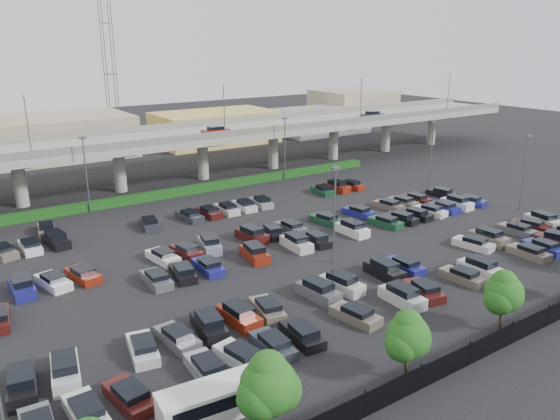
% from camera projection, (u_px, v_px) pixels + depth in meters
% --- Properties ---
extents(ground, '(280.00, 280.00, 0.00)m').
position_uv_depth(ground, '(289.00, 241.00, 63.38)').
color(ground, black).
extents(overpass, '(150.00, 13.00, 15.80)m').
position_uv_depth(overpass, '(172.00, 141.00, 86.37)').
color(overpass, gray).
rests_on(overpass, ground).
extents(hedge, '(66.00, 1.60, 1.10)m').
position_uv_depth(hedge, '(195.00, 189.00, 82.94)').
color(hedge, '#113910').
rests_on(hedge, ground).
extents(fence, '(70.00, 0.10, 2.00)m').
position_uv_depth(fence, '(502.00, 338.00, 40.99)').
color(fence, black).
rests_on(fence, ground).
extents(tree_row, '(65.07, 3.66, 5.94)m').
position_uv_depth(tree_row, '(495.00, 297.00, 41.78)').
color(tree_row, '#332316').
rests_on(tree_row, ground).
extents(shuttle_bus, '(6.86, 2.89, 2.15)m').
position_uv_depth(shuttle_bus, '(212.00, 400.00, 33.58)').
color(shuttle_bus, silver).
rests_on(shuttle_bus, ground).
extents(parked_cars, '(63.14, 41.68, 1.67)m').
position_uv_depth(parked_cars, '(309.00, 249.00, 59.15)').
color(parked_cars, '#53555A').
rests_on(parked_cars, ground).
extents(light_poles, '(66.90, 48.38, 10.30)m').
position_uv_depth(light_poles, '(249.00, 190.00, 60.88)').
color(light_poles, '#515257').
rests_on(light_poles, ground).
extents(distant_buildings, '(138.00, 24.00, 9.00)m').
position_uv_depth(distant_buildings, '(171.00, 129.00, 117.66)').
color(distant_buildings, slate).
rests_on(distant_buildings, ground).
extents(comm_tower, '(2.40, 2.40, 30.00)m').
position_uv_depth(comm_tower, '(110.00, 71.00, 119.22)').
color(comm_tower, '#515257').
rests_on(comm_tower, ground).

